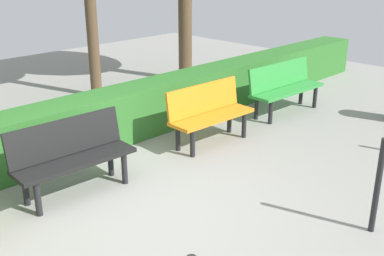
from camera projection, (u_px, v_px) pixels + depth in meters
name	position (u px, v px, depth m)	size (l,w,h in m)	color
ground_plane	(140.00, 214.00, 5.03)	(17.20, 17.20, 0.00)	gray
bench_green	(284.00, 86.00, 8.08)	(1.58, 0.53, 0.86)	#2D8C38
bench_orange	(209.00, 111.00, 6.78)	(1.38, 0.51, 0.86)	orange
bench_black	(72.00, 154.00, 5.35)	(1.42, 0.53, 0.86)	black
hedge_row	(105.00, 119.00, 6.75)	(13.20, 0.61, 0.76)	#2D6B28
railing_post_mid	(378.00, 186.00, 4.56)	(0.06, 0.06, 1.00)	black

